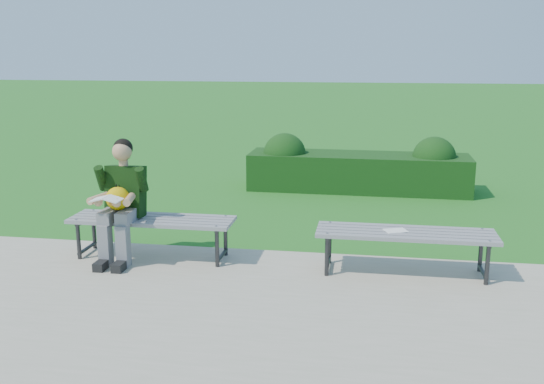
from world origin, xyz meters
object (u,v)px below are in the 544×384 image
object	(u,v)px
hedge	(357,168)
bench_left	(152,223)
paper_sheet	(396,231)
seated_boy	(121,197)
bench_right	(405,236)

from	to	relation	value
hedge	bench_left	size ratio (longest dim) A/B	2.01
bench_left	paper_sheet	size ratio (longest dim) A/B	6.82
hedge	bench_left	xyz separation A→B (m)	(-2.14, -3.84, 0.04)
bench_left	seated_boy	world-z (taller)	seated_boy
hedge	paper_sheet	bearing A→B (deg)	-83.01
seated_boy	bench_right	bearing A→B (deg)	0.44
bench_right	seated_boy	distance (m)	3.04
seated_boy	paper_sheet	bearing A→B (deg)	0.45
hedge	bench_right	xyz separation A→B (m)	(0.58, -3.91, 0.04)
hedge	seated_boy	bearing A→B (deg)	-121.86
hedge	seated_boy	world-z (taller)	seated_boy
bench_left	bench_right	xyz separation A→B (m)	(2.72, -0.07, 0.00)
paper_sheet	hedge	bearing A→B (deg)	96.99
hedge	bench_right	distance (m)	3.95
paper_sheet	bench_left	bearing A→B (deg)	178.40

